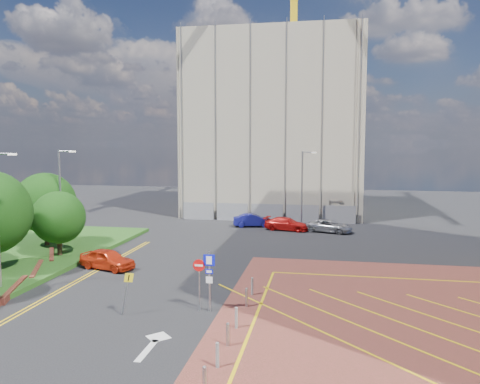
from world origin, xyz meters
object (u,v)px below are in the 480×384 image
(tree_c, at_px, (58,217))
(car_red_left, at_px, (107,259))
(car_red_back, at_px, (287,224))
(lamp_left_far, at_px, (61,195))
(lamp_back, at_px, (303,185))
(car_silver_back, at_px, (329,226))
(tree_d, at_px, (45,203))
(warning_sign, at_px, (127,288))
(car_blue_back, at_px, (253,220))
(sign_cluster, at_px, (205,275))

(tree_c, distance_m, car_red_left, 5.90)
(car_red_back, bearing_deg, car_red_left, 158.20)
(lamp_left_far, distance_m, lamp_back, 24.46)
(car_silver_back, bearing_deg, lamp_left_far, 138.64)
(tree_d, relative_size, car_red_left, 1.47)
(lamp_back, bearing_deg, warning_sign, -104.96)
(tree_c, xyz_separation_m, car_silver_back, (20.41, 14.69, -2.57))
(car_blue_back, bearing_deg, car_silver_back, -115.23)
(lamp_left_far, distance_m, car_red_back, 21.81)
(tree_d, bearing_deg, car_red_back, 32.06)
(sign_cluster, bearing_deg, car_red_left, 142.08)
(car_red_left, xyz_separation_m, car_blue_back, (7.51, 18.56, -0.02))
(lamp_back, height_order, car_blue_back, lamp_back)
(lamp_back, relative_size, sign_cluster, 2.50)
(car_red_back, distance_m, car_silver_back, 4.28)
(lamp_left_far, height_order, car_red_left, lamp_left_far)
(lamp_left_far, relative_size, warning_sign, 3.55)
(warning_sign, relative_size, car_red_back, 0.50)
(car_red_left, bearing_deg, car_red_back, -16.24)
(car_red_left, bearing_deg, lamp_back, -15.16)
(car_red_left, xyz_separation_m, car_red_back, (11.22, 17.09, -0.05))
(tree_c, distance_m, car_red_back, 22.17)
(tree_d, xyz_separation_m, lamp_back, (20.58, 15.00, 0.49))
(lamp_left_far, height_order, car_red_back, lamp_left_far)
(tree_d, height_order, car_red_back, tree_d)
(tree_c, xyz_separation_m, tree_d, (-3.00, 3.00, 0.68))
(lamp_left_far, xyz_separation_m, car_silver_back, (21.33, 12.69, -4.04))
(tree_d, height_order, warning_sign, tree_d)
(tree_d, xyz_separation_m, car_red_left, (7.92, -5.10, -3.16))
(warning_sign, bearing_deg, car_silver_back, 67.44)
(sign_cluster, xyz_separation_m, car_red_back, (2.34, 24.00, -1.30))
(sign_cluster, distance_m, car_red_left, 11.32)
(car_red_left, bearing_deg, car_silver_back, -25.64)
(lamp_back, bearing_deg, tree_c, -134.32)
(sign_cluster, bearing_deg, tree_d, 144.42)
(lamp_left_far, bearing_deg, sign_cluster, -36.82)
(lamp_back, height_order, car_red_left, lamp_back)
(sign_cluster, height_order, car_silver_back, sign_cluster)
(warning_sign, bearing_deg, car_blue_back, 84.83)
(tree_d, height_order, car_red_left, tree_d)
(tree_c, height_order, car_blue_back, tree_c)
(car_blue_back, xyz_separation_m, car_silver_back, (7.98, -1.77, -0.06))
(sign_cluster, bearing_deg, tree_c, 146.84)
(lamp_back, distance_m, car_blue_back, 6.51)
(car_blue_back, relative_size, car_red_back, 0.91)
(car_red_back, bearing_deg, tree_d, 133.55)
(tree_d, relative_size, lamp_left_far, 0.76)
(lamp_back, distance_m, car_silver_back, 5.74)
(sign_cluster, relative_size, car_silver_back, 0.71)
(tree_d, distance_m, lamp_left_far, 2.44)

